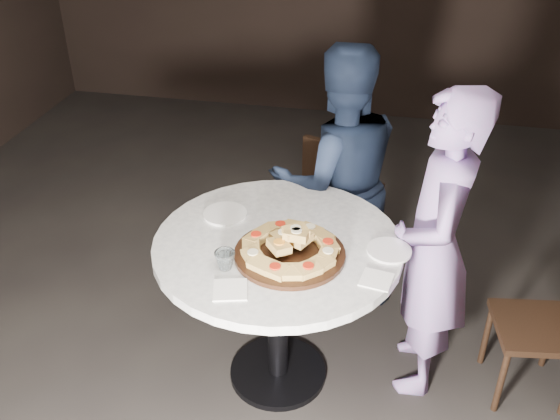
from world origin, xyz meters
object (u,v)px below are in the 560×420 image
(table, at_px, (278,269))
(chair_right, at_px, (556,318))
(serving_board, at_px, (290,254))
(diner_navy, at_px, (337,181))
(diner_teal, at_px, (434,249))
(focaccia_pile, at_px, (290,246))
(water_glass, at_px, (225,260))
(chair_far, at_px, (339,187))

(table, xyz_separation_m, chair_right, (1.27, 0.18, -0.22))
(serving_board, relative_size, chair_right, 0.61)
(diner_navy, bearing_deg, diner_teal, 111.08)
(serving_board, relative_size, focaccia_pile, 1.12)
(water_glass, distance_m, chair_right, 1.56)
(serving_board, height_order, water_glass, water_glass)
(table, bearing_deg, serving_board, -53.54)
(serving_board, relative_size, diner_navy, 0.31)
(table, height_order, diner_teal, diner_teal)
(chair_far, bearing_deg, table, 103.66)
(focaccia_pile, relative_size, chair_far, 0.52)
(focaccia_pile, height_order, chair_far, focaccia_pile)
(water_glass, bearing_deg, diner_navy, 69.87)
(table, xyz_separation_m, chair_far, (0.15, 1.14, -0.20))
(table, distance_m, focaccia_pile, 0.24)
(water_glass, distance_m, chair_far, 1.46)
(serving_board, bearing_deg, table, 126.46)
(focaccia_pile, distance_m, chair_far, 1.30)
(focaccia_pile, bearing_deg, chair_far, 86.65)
(focaccia_pile, relative_size, diner_navy, 0.28)
(table, xyz_separation_m, water_glass, (-0.17, -0.23, 0.19))
(water_glass, relative_size, diner_teal, 0.06)
(diner_navy, relative_size, diner_teal, 0.99)
(focaccia_pile, height_order, diner_navy, diner_navy)
(table, height_order, diner_navy, diner_navy)
(focaccia_pile, bearing_deg, diner_teal, 23.11)
(serving_board, distance_m, chair_far, 1.29)
(serving_board, distance_m, diner_teal, 0.67)
(chair_far, bearing_deg, serving_board, 107.57)
(chair_far, bearing_deg, water_glass, 97.93)
(water_glass, height_order, chair_far, water_glass)
(diner_navy, distance_m, diner_teal, 0.75)
(chair_far, bearing_deg, chair_right, 160.40)
(serving_board, xyz_separation_m, water_glass, (-0.24, -0.14, 0.03))
(table, height_order, chair_far, table)
(focaccia_pile, xyz_separation_m, diner_teal, (0.61, 0.26, -0.11))
(diner_navy, bearing_deg, chair_far, -107.34)
(serving_board, bearing_deg, chair_right, 12.91)
(focaccia_pile, xyz_separation_m, chair_far, (0.07, 1.23, -0.40))
(chair_right, relative_size, diner_teal, 0.51)
(chair_right, bearing_deg, serving_board, -85.01)
(serving_board, distance_m, water_glass, 0.28)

